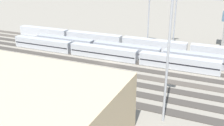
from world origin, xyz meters
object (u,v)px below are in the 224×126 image
object	(u,v)px
train_on_track_0	(150,44)
light_mast_2	(149,4)
train_on_track_8	(4,70)
maintenance_shed	(14,108)
train_on_track_3	(103,52)
light_mast_3	(171,22)
train_on_track_2	(162,55)

from	to	relation	value
train_on_track_0	light_mast_2	distance (m)	14.39
light_mast_2	train_on_track_8	bearing A→B (deg)	58.04
maintenance_shed	train_on_track_3	bearing A→B (deg)	-84.46
train_on_track_3	light_mast_2	world-z (taller)	light_mast_2
train_on_track_8	maintenance_shed	world-z (taller)	maintenance_shed
train_on_track_3	train_on_track_8	world-z (taller)	train_on_track_8
train_on_track_3	light_mast_3	bearing A→B (deg)	132.73
train_on_track_2	light_mast_3	distance (m)	38.64
light_mast_2	maintenance_shed	size ratio (longest dim) A/B	0.69
train_on_track_8	light_mast_2	distance (m)	52.74
light_mast_2	light_mast_3	distance (m)	49.91
light_mast_2	train_on_track_3	bearing A→B (deg)	62.52
train_on_track_0	light_mast_2	world-z (taller)	light_mast_2
train_on_track_8	light_mast_3	size ratio (longest dim) A/B	0.33
train_on_track_2	train_on_track_3	xyz separation A→B (m)	(18.09, 5.00, 0.01)
maintenance_shed	train_on_track_0	bearing A→B (deg)	-96.98
train_on_track_2	train_on_track_3	size ratio (longest dim) A/B	1.34
train_on_track_2	light_mast_2	world-z (taller)	light_mast_2
light_mast_2	light_mast_3	world-z (taller)	light_mast_3
train_on_track_2	light_mast_2	size ratio (longest dim) A/B	3.86
train_on_track_8	light_mast_2	size ratio (longest dim) A/B	0.40
train_on_track_8	light_mast_3	bearing A→B (deg)	175.26
train_on_track_2	train_on_track_3	distance (m)	18.77
train_on_track_3	light_mast_3	size ratio (longest dim) A/B	2.35
train_on_track_0	maintenance_shed	size ratio (longest dim) A/B	3.19
train_on_track_8	light_mast_2	bearing A→B (deg)	-121.96
train_on_track_3	train_on_track_8	distance (m)	30.51
train_on_track_0	light_mast_2	xyz separation A→B (m)	(1.88, -3.18, 13.91)
train_on_track_8	train_on_track_2	bearing A→B (deg)	-139.86
maintenance_shed	light_mast_2	bearing A→B (deg)	-94.89
train_on_track_8	light_mast_3	distance (m)	47.23
train_on_track_8	train_on_track_3	bearing A→B (deg)	-124.97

